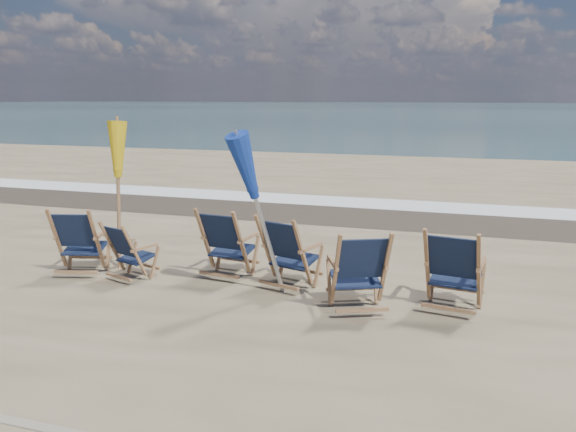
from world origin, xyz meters
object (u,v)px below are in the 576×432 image
beach_chair_1 (135,254)px  beach_chair_5 (478,275)px  beach_chair_3 (302,256)px  umbrella_yellow (116,158)px  beach_chair_4 (385,272)px  umbrella_blue (263,165)px  beach_chair_2 (241,246)px  beach_chair_0 (97,242)px

beach_chair_1 → beach_chair_5: (4.60, 0.15, 0.10)m
beach_chair_3 → umbrella_yellow: umbrella_yellow is taller
beach_chair_1 → umbrella_yellow: 1.60m
beach_chair_3 → beach_chair_4: beach_chair_4 is taller
beach_chair_3 → umbrella_blue: (-0.43, -0.33, 1.24)m
beach_chair_2 → beach_chair_3: (0.97, -0.23, -0.00)m
beach_chair_3 → umbrella_blue: umbrella_blue is taller
beach_chair_4 → beach_chair_5: bearing=167.1°
beach_chair_1 → umbrella_yellow: umbrella_yellow is taller
beach_chair_1 → beach_chair_3: beach_chair_3 is taller
beach_chair_4 → umbrella_blue: bearing=-24.6°
beach_chair_3 → beach_chair_2: bearing=2.8°
beach_chair_3 → beach_chair_4: (1.15, -0.36, 0.01)m
beach_chair_4 → beach_chair_5: beach_chair_5 is taller
beach_chair_5 → umbrella_yellow: (-5.28, 0.54, 1.17)m
beach_chair_1 → umbrella_blue: bearing=-163.0°
beach_chair_2 → umbrella_blue: bearing=139.8°
beach_chair_2 → beach_chair_5: 3.22m
beach_chair_0 → beach_chair_2: size_ratio=0.98×
beach_chair_0 → beach_chair_3: beach_chair_3 is taller
beach_chair_2 → beach_chair_4: bearing=170.3°
beach_chair_1 → beach_chair_4: 3.52m
beach_chair_3 → beach_chair_0: bearing=19.5°
beach_chair_0 → beach_chair_4: beach_chair_4 is taller
beach_chair_3 → umbrella_yellow: (-3.05, 0.38, 1.18)m
beach_chair_4 → beach_chair_3: bearing=-41.0°
umbrella_yellow → beach_chair_5: bearing=-5.9°
beach_chair_2 → umbrella_blue: (0.54, -0.56, 1.23)m
beach_chair_0 → beach_chair_4: bearing=163.1°
beach_chair_2 → beach_chair_5: bearing=179.0°
beach_chair_1 → umbrella_blue: (1.94, -0.02, 1.33)m
beach_chair_0 → beach_chair_5: beach_chair_5 is taller
beach_chair_1 → beach_chair_0: bearing=7.5°
umbrella_yellow → beach_chair_0: bearing=-92.8°
beach_chair_3 → beach_chair_4: 1.21m
beach_chair_1 → beach_chair_2: (1.40, 0.54, 0.10)m
beach_chair_5 → beach_chair_2: bearing=1.9°
beach_chair_1 → beach_chair_4: (3.52, -0.06, 0.10)m
beach_chair_3 → umbrella_yellow: bearing=9.0°
beach_chair_4 → umbrella_yellow: size_ratio=0.48×
beach_chair_2 → umbrella_yellow: umbrella_yellow is taller
beach_chair_4 → umbrella_blue: size_ratio=0.47×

